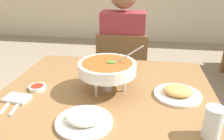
{
  "coord_description": "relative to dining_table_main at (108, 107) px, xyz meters",
  "views": [
    {
      "loc": [
        0.19,
        -1.05,
        1.34
      ],
      "look_at": [
        0.0,
        0.15,
        0.82
      ],
      "focal_mm": 35.32,
      "sensor_mm": 36.0,
      "label": 1
    }
  ],
  "objects": [
    {
      "name": "diner_main",
      "position": [
        0.0,
        0.79,
        0.1
      ],
      "size": [
        0.4,
        0.45,
        1.31
      ],
      "color": "#2D2D38",
      "rests_on": "ground_plane"
    },
    {
      "name": "chair_diner_main",
      "position": [
        -0.0,
        0.76,
        -0.14
      ],
      "size": [
        0.44,
        0.44,
        0.9
      ],
      "color": "brown",
      "rests_on": "ground_plane"
    },
    {
      "name": "dining_table_main",
      "position": [
        0.0,
        0.0,
        0.0
      ],
      "size": [
        1.14,
        0.95,
        0.77
      ],
      "color": "brown",
      "rests_on": "ground_plane"
    },
    {
      "name": "drink_glass",
      "position": [
        0.46,
        -0.32,
        0.17
      ],
      "size": [
        0.07,
        0.07,
        0.13
      ],
      "color": "silver",
      "rests_on": "dining_table_main"
    },
    {
      "name": "sauce_dish",
      "position": [
        -0.38,
        -0.06,
        0.13
      ],
      "size": [
        0.09,
        0.09,
        0.02
      ],
      "color": "white",
      "rests_on": "dining_table_main"
    },
    {
      "name": "rice_plate",
      "position": [
        -0.05,
        -0.31,
        0.14
      ],
      "size": [
        0.24,
        0.24,
        0.06
      ],
      "color": "white",
      "rests_on": "dining_table_main"
    },
    {
      "name": "appetizer_plate",
      "position": [
        0.37,
        -0.02,
        0.14
      ],
      "size": [
        0.24,
        0.24,
        0.06
      ],
      "color": "white",
      "rests_on": "dining_table_main"
    },
    {
      "name": "spoon_utensil",
      "position": [
        -0.4,
        -0.23,
        0.12
      ],
      "size": [
        0.04,
        0.17,
        0.01
      ],
      "primitive_type": "cube",
      "rotation": [
        0.0,
        0.0,
        0.16
      ],
      "color": "silver",
      "rests_on": "dining_table_main"
    },
    {
      "name": "curry_bowl",
      "position": [
        0.0,
        -0.01,
        0.24
      ],
      "size": [
        0.33,
        0.3,
        0.26
      ],
      "color": "silver",
      "rests_on": "dining_table_main"
    },
    {
      "name": "fork_utensil",
      "position": [
        -0.45,
        -0.23,
        0.12
      ],
      "size": [
        0.04,
        0.17,
        0.01
      ],
      "primitive_type": "cube",
      "rotation": [
        0.0,
        0.0,
        0.16
      ],
      "color": "silver",
      "rests_on": "dining_table_main"
    },
    {
      "name": "napkin_folded",
      "position": [
        -0.43,
        -0.18,
        0.12
      ],
      "size": [
        0.13,
        0.09,
        0.02
      ],
      "primitive_type": "cube",
      "rotation": [
        0.0,
        0.0,
        -0.11
      ],
      "color": "white",
      "rests_on": "dining_table_main"
    }
  ]
}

